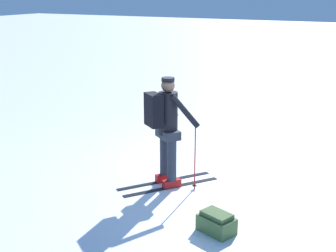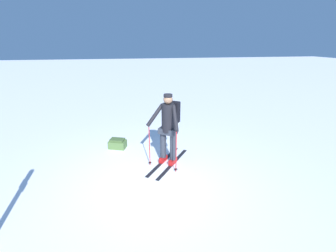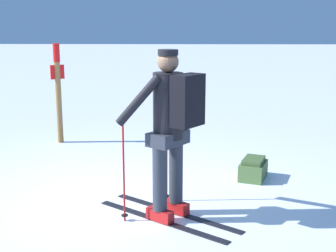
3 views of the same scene
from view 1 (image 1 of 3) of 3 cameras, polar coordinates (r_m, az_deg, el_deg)
name	(u,v)px [view 1 (image 1 of 3)]	position (r m, az deg, el deg)	size (l,w,h in m)	color
ground_plane	(213,175)	(8.19, 5.53, -5.94)	(80.00, 80.00, 0.00)	white
skier	(166,125)	(7.41, -0.24, 0.17)	(1.30, 1.56, 1.78)	black
dropped_backpack	(216,223)	(6.33, 5.93, -11.67)	(0.55, 0.45, 0.28)	#4C6B38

